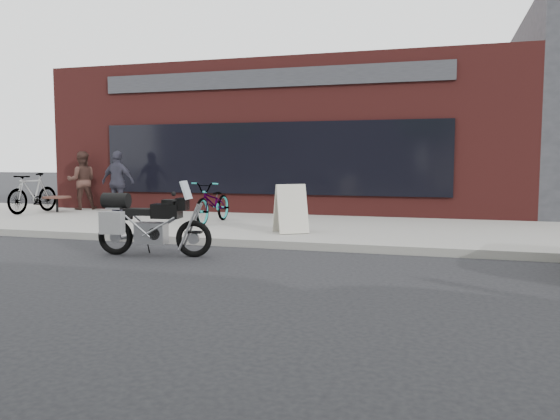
{
  "coord_description": "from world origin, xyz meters",
  "views": [
    {
      "loc": [
        2.72,
        -5.56,
        1.63
      ],
      "look_at": [
        0.26,
        2.72,
        0.85
      ],
      "focal_mm": 35.0,
      "sensor_mm": 36.0,
      "label": 1
    }
  ],
  "objects_px": {
    "cafe_patron_right": "(118,182)",
    "cafe_table": "(57,198)",
    "sandwich_sign": "(291,208)",
    "bicycle_front": "(214,202)",
    "bicycle_rear": "(33,193)",
    "cafe_patron_left": "(82,181)",
    "motorcycle": "(146,223)"
  },
  "relations": [
    {
      "from": "cafe_patron_right",
      "to": "bicycle_rear",
      "type": "bearing_deg",
      "value": 19.74
    },
    {
      "from": "bicycle_rear",
      "to": "sandwich_sign",
      "type": "relative_size",
      "value": 1.88
    },
    {
      "from": "cafe_patron_left",
      "to": "cafe_patron_right",
      "type": "height_order",
      "value": "cafe_patron_right"
    },
    {
      "from": "motorcycle",
      "to": "cafe_table",
      "type": "relative_size",
      "value": 2.59
    },
    {
      "from": "bicycle_rear",
      "to": "cafe_patron_right",
      "type": "relative_size",
      "value": 1.07
    },
    {
      "from": "bicycle_front",
      "to": "motorcycle",
      "type": "bearing_deg",
      "value": -84.83
    },
    {
      "from": "cafe_table",
      "to": "bicycle_rear",
      "type": "bearing_deg",
      "value": -136.39
    },
    {
      "from": "motorcycle",
      "to": "cafe_patron_left",
      "type": "xyz_separation_m",
      "value": [
        -5.64,
        5.92,
        0.47
      ]
    },
    {
      "from": "motorcycle",
      "to": "cafe_patron_left",
      "type": "relative_size",
      "value": 1.16
    },
    {
      "from": "cafe_patron_left",
      "to": "motorcycle",
      "type": "bearing_deg",
      "value": 98.89
    },
    {
      "from": "motorcycle",
      "to": "cafe_table",
      "type": "height_order",
      "value": "motorcycle"
    },
    {
      "from": "bicycle_rear",
      "to": "cafe_patron_left",
      "type": "bearing_deg",
      "value": 64.88
    },
    {
      "from": "motorcycle",
      "to": "bicycle_front",
      "type": "bearing_deg",
      "value": 88.73
    },
    {
      "from": "cafe_patron_right",
      "to": "sandwich_sign",
      "type": "bearing_deg",
      "value": 157.97
    },
    {
      "from": "cafe_patron_right",
      "to": "bicycle_front",
      "type": "bearing_deg",
      "value": 159.76
    },
    {
      "from": "cafe_table",
      "to": "cafe_patron_right",
      "type": "distance_m",
      "value": 1.95
    },
    {
      "from": "cafe_patron_right",
      "to": "cafe_table",
      "type": "bearing_deg",
      "value": 11.07
    },
    {
      "from": "bicycle_rear",
      "to": "cafe_table",
      "type": "distance_m",
      "value": 0.65
    },
    {
      "from": "bicycle_front",
      "to": "sandwich_sign",
      "type": "relative_size",
      "value": 1.87
    },
    {
      "from": "cafe_table",
      "to": "cafe_patron_left",
      "type": "distance_m",
      "value": 1.03
    },
    {
      "from": "bicycle_front",
      "to": "bicycle_rear",
      "type": "height_order",
      "value": "bicycle_rear"
    },
    {
      "from": "bicycle_front",
      "to": "cafe_table",
      "type": "xyz_separation_m",
      "value": [
        -5.48,
        1.28,
        -0.08
      ]
    },
    {
      "from": "bicycle_front",
      "to": "cafe_patron_right",
      "type": "bearing_deg",
      "value": 156.35
    },
    {
      "from": "sandwich_sign",
      "to": "cafe_patron_right",
      "type": "distance_m",
      "value": 6.46
    },
    {
      "from": "sandwich_sign",
      "to": "cafe_table",
      "type": "relative_size",
      "value": 1.27
    },
    {
      "from": "motorcycle",
      "to": "sandwich_sign",
      "type": "height_order",
      "value": "motorcycle"
    },
    {
      "from": "bicycle_rear",
      "to": "bicycle_front",
      "type": "bearing_deg",
      "value": -6.69
    },
    {
      "from": "sandwich_sign",
      "to": "cafe_patron_right",
      "type": "xyz_separation_m",
      "value": [
        -5.84,
        2.73,
        0.38
      ]
    },
    {
      "from": "bicycle_front",
      "to": "sandwich_sign",
      "type": "bearing_deg",
      "value": -28.21
    },
    {
      "from": "motorcycle",
      "to": "sandwich_sign",
      "type": "distance_m",
      "value": 3.17
    },
    {
      "from": "cafe_patron_left",
      "to": "cafe_patron_right",
      "type": "distance_m",
      "value": 1.78
    },
    {
      "from": "motorcycle",
      "to": "cafe_patron_left",
      "type": "distance_m",
      "value": 8.19
    }
  ]
}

